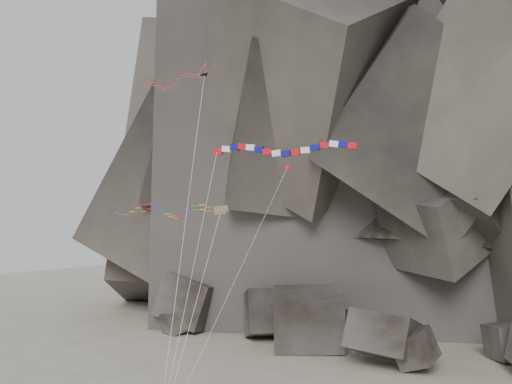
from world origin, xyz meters
The scene contains 6 objects.
headland centered at (0.00, 70.00, 42.00)m, with size 110.00×70.00×84.00m, color #564E46, non-canonical shape.
boulder_field centered at (-1.26, 32.61, 2.80)m, with size 74.44×17.30×10.15m.
delta_kite centered at (-2.27, 0.75, 28.31)m, with size 10.50×9.53×27.74m.
banner_kite centered at (5.81, 5.55, 22.47)m, with size 11.86×15.94×21.44m.
parafoil_kite centered at (-3.52, 1.28, 17.45)m, with size 13.83×10.13×16.31m.
pennant_kite centered at (6.32, 1.12, 15.86)m, with size 2.75×12.72×19.44m.
Camera 1 is at (33.38, -39.75, 17.11)m, focal length 45.00 mm.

